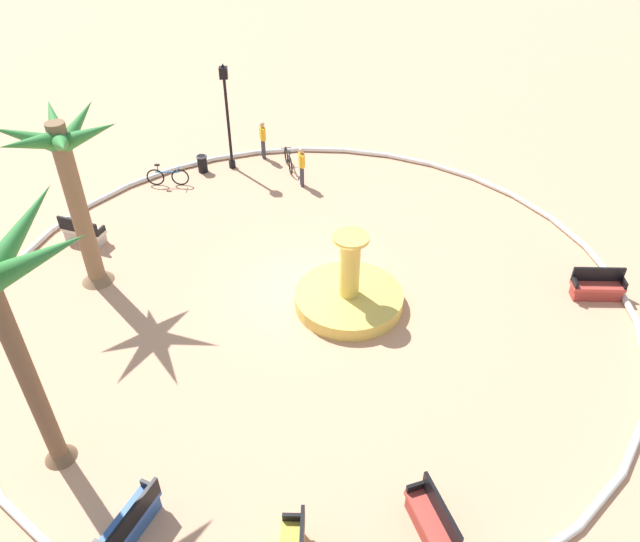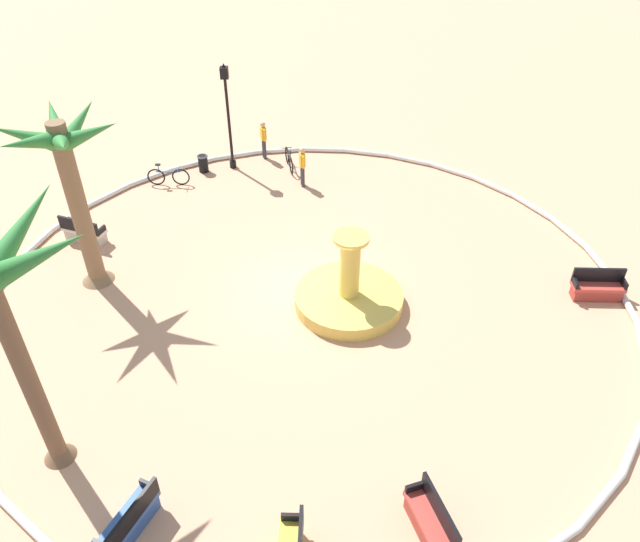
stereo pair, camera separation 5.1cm
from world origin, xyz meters
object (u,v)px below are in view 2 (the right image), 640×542
at_px(palm_tree_near_fountain, 68,171).
at_px(bicycle_red_frame, 289,160).
at_px(person_cyclist_photo, 264,138).
at_px(lamppost, 228,109).
at_px(bicycle_by_lamppost, 168,176).
at_px(bench_southeast, 84,233).
at_px(bench_southwest, 430,524).
at_px(bench_west, 597,289).
at_px(trash_bin, 203,163).
at_px(fountain, 349,296).
at_px(person_cyclist_helmet, 302,165).
at_px(bench_east, 130,522).

height_order(palm_tree_near_fountain, bicycle_red_frame, palm_tree_near_fountain).
distance_m(bicycle_red_frame, person_cyclist_photo, 1.57).
bearing_deg(bicycle_red_frame, person_cyclist_photo, -42.79).
xyz_separation_m(palm_tree_near_fountain, lamppost, (-3.87, -7.64, -1.38)).
bearing_deg(bicycle_by_lamppost, person_cyclist_photo, -149.73).
bearing_deg(bench_southeast, lamppost, -132.19).
bearing_deg(palm_tree_near_fountain, person_cyclist_photo, -121.56).
bearing_deg(bench_southeast, bench_southwest, 131.67).
relative_size(palm_tree_near_fountain, bicycle_by_lamppost, 3.34).
xyz_separation_m(bench_west, lamppost, (11.98, -9.19, 2.26)).
xyz_separation_m(bench_southeast, bicycle_by_lamppost, (-2.35, -3.93, 0.04)).
bearing_deg(bench_west, trash_bin, -33.93).
height_order(bench_southwest, trash_bin, bench_southwest).
relative_size(fountain, palm_tree_near_fountain, 0.58).
height_order(fountain, bicycle_by_lamppost, fountain).
relative_size(bench_southeast, bicycle_red_frame, 0.98).
bearing_deg(palm_tree_near_fountain, trash_bin, -110.00).
relative_size(lamppost, person_cyclist_photo, 2.66).
bearing_deg(person_cyclist_photo, bicycle_red_frame, 137.21).
distance_m(bench_southeast, trash_bin, 6.20).
distance_m(lamppost, person_cyclist_helmet, 3.78).
xyz_separation_m(lamppost, person_cyclist_photo, (-1.32, -0.81, -1.67)).
distance_m(person_cyclist_helmet, person_cyclist_photo, 2.98).
xyz_separation_m(palm_tree_near_fountain, person_cyclist_photo, (-5.19, -8.45, -3.05)).
bearing_deg(trash_bin, person_cyclist_helmet, 161.65).
xyz_separation_m(bench_southeast, bench_southwest, (-10.15, 11.41, 0.00)).
height_order(bench_southwest, person_cyclist_photo, person_cyclist_photo).
bearing_deg(bench_southeast, bicycle_red_frame, -144.53).
relative_size(fountain, trash_bin, 4.58).
distance_m(fountain, bicycle_by_lamppost, 10.28).
xyz_separation_m(bench_southwest, bicycle_red_frame, (2.92, -16.56, 0.04)).
height_order(palm_tree_near_fountain, trash_bin, palm_tree_near_fountain).
distance_m(fountain, person_cyclist_helmet, 7.65).
bearing_deg(bench_west, bench_southeast, -12.89).
height_order(bench_east, person_cyclist_helmet, person_cyclist_helmet).
bearing_deg(person_cyclist_photo, fountain, 106.04).
bearing_deg(lamppost, bench_southwest, 107.61).
relative_size(palm_tree_near_fountain, bench_west, 3.52).
bearing_deg(palm_tree_near_fountain, fountain, 168.95).
bearing_deg(bicycle_red_frame, bench_southwest, 99.99).
bearing_deg(lamppost, fountain, 114.52).
bearing_deg(person_cyclist_photo, person_cyclist_helmet, 122.83).
relative_size(bench_west, lamppost, 0.37).
bearing_deg(lamppost, person_cyclist_photo, -148.36).
bearing_deg(bench_west, bench_east, 29.13).
relative_size(lamppost, bicycle_by_lamppost, 2.59).
xyz_separation_m(lamppost, person_cyclist_helmet, (-2.94, 1.69, -1.67)).
height_order(bench_west, bench_southwest, same).
distance_m(bench_southeast, bicycle_by_lamppost, 4.58).
bearing_deg(bench_southwest, bicycle_by_lamppost, -63.03).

